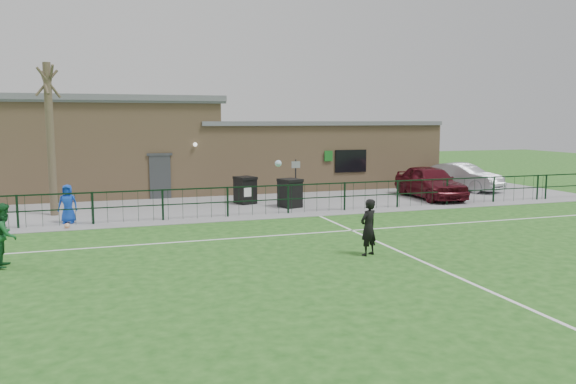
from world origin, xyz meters
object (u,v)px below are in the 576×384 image
object	(u,v)px
car_maroon	(430,182)
spectator_child	(68,204)
wheelie_bin_left	(245,191)
car_silver	(462,177)
outfield_player	(4,235)
ball_ground	(67,226)
wheelie_bin_right	(290,194)
bare_tree	(51,140)
sign_post	(296,181)

from	to	relation	value
car_maroon	spectator_child	bearing A→B (deg)	-171.40
wheelie_bin_left	car_silver	world-z (taller)	car_silver
spectator_child	outfield_player	distance (m)	6.09
ball_ground	wheelie_bin_right	bearing A→B (deg)	12.89
car_maroon	spectator_child	distance (m)	16.34
wheelie_bin_right	outfield_player	bearing A→B (deg)	-164.67
bare_tree	outfield_player	distance (m)	8.29
spectator_child	outfield_player	world-z (taller)	outfield_player
wheelie_bin_right	sign_post	xyz separation A→B (m)	(0.61, 1.02, 0.43)
sign_post	car_maroon	bearing A→B (deg)	-4.16
outfield_player	bare_tree	bearing A→B (deg)	-0.52
wheelie_bin_left	outfield_player	size ratio (longest dim) A/B	0.68
wheelie_bin_right	car_maroon	distance (m)	7.35
wheelie_bin_left	car_maroon	xyz separation A→B (m)	(8.92, -1.09, 0.22)
spectator_child	sign_post	bearing A→B (deg)	23.13
spectator_child	ball_ground	xyz separation A→B (m)	(0.01, -1.05, -0.63)
wheelie_bin_right	car_silver	distance (m)	10.99
car_silver	outfield_player	distance (m)	22.95
sign_post	wheelie_bin_left	bearing A→B (deg)	164.63
wheelie_bin_left	spectator_child	distance (m)	7.81
wheelie_bin_right	outfield_player	size ratio (longest dim) A/B	0.69
bare_tree	spectator_child	bearing A→B (deg)	-72.73
car_maroon	spectator_child	size ratio (longest dim) A/B	3.26
car_maroon	wheelie_bin_left	bearing A→B (deg)	176.24
ball_ground	wheelie_bin_left	bearing A→B (deg)	26.57
bare_tree	spectator_child	xyz separation A→B (m)	(0.63, -2.02, -2.27)
bare_tree	ball_ground	xyz separation A→B (m)	(0.63, -3.07, -2.90)
bare_tree	ball_ground	world-z (taller)	bare_tree
bare_tree	wheelie_bin_right	distance (m)	9.92
bare_tree	wheelie_bin_right	xyz separation A→B (m)	(9.57, -1.03, -2.41)
car_silver	bare_tree	bearing A→B (deg)	162.03
sign_post	spectator_child	bearing A→B (deg)	-168.09
spectator_child	bare_tree	bearing A→B (deg)	118.49
bare_tree	car_silver	distance (m)	20.42
sign_post	car_silver	bearing A→B (deg)	9.38
bare_tree	sign_post	size ratio (longest dim) A/B	3.00
wheelie_bin_right	ball_ground	bearing A→B (deg)	173.85
car_maroon	outfield_player	bearing A→B (deg)	-153.59
sign_post	ball_ground	distance (m)	10.07
car_silver	car_maroon	bearing A→B (deg)	-169.85
wheelie_bin_left	outfield_player	bearing A→B (deg)	-151.96
sign_post	ball_ground	world-z (taller)	sign_post
bare_tree	sign_post	world-z (taller)	bare_tree
bare_tree	wheelie_bin_right	bearing A→B (deg)	-6.11
sign_post	ball_ground	xyz separation A→B (m)	(-9.55, -3.07, -0.92)
wheelie_bin_left	sign_post	size ratio (longest dim) A/B	0.57
bare_tree	ball_ground	distance (m)	4.27
car_maroon	car_silver	size ratio (longest dim) A/B	1.06
outfield_player	sign_post	bearing A→B (deg)	-49.75
sign_post	car_silver	world-z (taller)	sign_post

